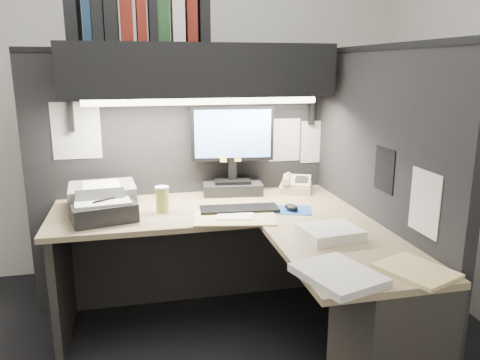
# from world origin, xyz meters

# --- Properties ---
(wall_back) EXTENTS (3.50, 0.04, 2.70)m
(wall_back) POSITION_xyz_m (0.00, 1.50, 1.35)
(wall_back) COLOR silver
(wall_back) RESTS_ON floor
(wall_front) EXTENTS (3.50, 0.04, 2.70)m
(wall_front) POSITION_xyz_m (0.00, -1.50, 1.35)
(wall_front) COLOR silver
(wall_front) RESTS_ON floor
(partition_back) EXTENTS (1.90, 0.06, 1.60)m
(partition_back) POSITION_xyz_m (0.03, 0.93, 0.80)
(partition_back) COLOR black
(partition_back) RESTS_ON floor
(partition_right) EXTENTS (0.06, 1.50, 1.60)m
(partition_right) POSITION_xyz_m (0.98, 0.18, 0.80)
(partition_right) COLOR black
(partition_right) RESTS_ON floor
(desk) EXTENTS (1.70, 1.53, 0.73)m
(desk) POSITION_xyz_m (0.43, -0.00, 0.44)
(desk) COLOR #998061
(desk) RESTS_ON floor
(overhead_shelf) EXTENTS (1.55, 0.34, 0.30)m
(overhead_shelf) POSITION_xyz_m (0.12, 0.75, 1.50)
(overhead_shelf) COLOR black
(overhead_shelf) RESTS_ON partition_back
(task_light_tube) EXTENTS (1.32, 0.04, 0.04)m
(task_light_tube) POSITION_xyz_m (0.12, 0.61, 1.33)
(task_light_tube) COLOR white
(task_light_tube) RESTS_ON overhead_shelf
(monitor) EXTENTS (0.51, 0.27, 0.56)m
(monitor) POSITION_xyz_m (0.33, 0.82, 0.95)
(monitor) COLOR black
(monitor) RESTS_ON desk
(keyboard) EXTENTS (0.45, 0.18, 0.02)m
(keyboard) POSITION_xyz_m (0.29, 0.44, 0.74)
(keyboard) COLOR black
(keyboard) RESTS_ON desk
(mousepad) EXTENTS (0.24, 0.23, 0.00)m
(mousepad) POSITION_xyz_m (0.59, 0.38, 0.73)
(mousepad) COLOR #1A4390
(mousepad) RESTS_ON desk
(mouse) EXTENTS (0.09, 0.11, 0.04)m
(mouse) POSITION_xyz_m (0.58, 0.37, 0.75)
(mouse) COLOR black
(mouse) RESTS_ON mousepad
(telephone) EXTENTS (0.26, 0.27, 0.08)m
(telephone) POSITION_xyz_m (0.74, 0.77, 0.77)
(telephone) COLOR #BDAF91
(telephone) RESTS_ON desk
(coffee_cup) EXTENTS (0.08, 0.08, 0.14)m
(coffee_cup) POSITION_xyz_m (-0.13, 0.51, 0.80)
(coffee_cup) COLOR #BBCC51
(coffee_cup) RESTS_ON desk
(printer) EXTENTS (0.38, 0.33, 0.14)m
(printer) POSITION_xyz_m (-0.46, 0.64, 0.80)
(printer) COLOR gray
(printer) RESTS_ON desk
(notebook_stack) EXTENTS (0.38, 0.34, 0.10)m
(notebook_stack) POSITION_xyz_m (-0.45, 0.45, 0.78)
(notebook_stack) COLOR black
(notebook_stack) RESTS_ON desk
(open_folder) EXTENTS (0.48, 0.36, 0.01)m
(open_folder) POSITION_xyz_m (0.24, 0.32, 0.73)
(open_folder) COLOR #DFC37D
(open_folder) RESTS_ON desk
(paper_stack_a) EXTENTS (0.29, 0.25, 0.05)m
(paper_stack_a) POSITION_xyz_m (0.62, -0.07, 0.76)
(paper_stack_a) COLOR white
(paper_stack_a) RESTS_ON desk
(paper_stack_b) EXTENTS (0.33, 0.37, 0.03)m
(paper_stack_b) POSITION_xyz_m (0.47, -0.49, 0.75)
(paper_stack_b) COLOR white
(paper_stack_b) RESTS_ON desk
(manila_stack) EXTENTS (0.30, 0.34, 0.02)m
(manila_stack) POSITION_xyz_m (0.80, -0.51, 0.74)
(manila_stack) COLOR #DFC37D
(manila_stack) RESTS_ON desk
(binder_row) EXTENTS (0.76, 0.25, 0.30)m
(binder_row) POSITION_xyz_m (-0.20, 0.75, 1.79)
(binder_row) COLOR black
(binder_row) RESTS_ON overhead_shelf
(pinned_papers) EXTENTS (1.76, 1.31, 0.51)m
(pinned_papers) POSITION_xyz_m (0.42, 0.56, 1.05)
(pinned_papers) COLOR white
(pinned_papers) RESTS_ON partition_back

